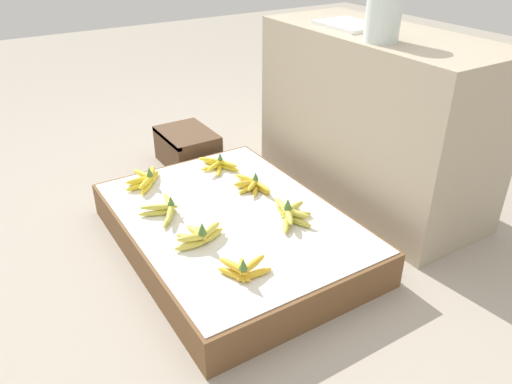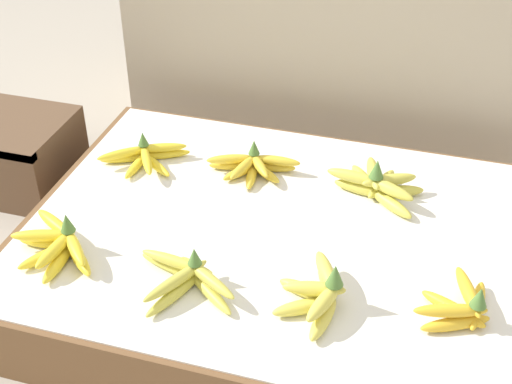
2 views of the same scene
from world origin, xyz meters
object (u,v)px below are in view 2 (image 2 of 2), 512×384
Objects in this scene: wooden_crate at (5,152)px; banana_bunch_front_midleft at (187,277)px; banana_bunch_front_left at (58,244)px; banana_bunch_front_midright at (319,293)px; banana_bunch_middle_midleft at (252,166)px; banana_bunch_middle_midright at (378,184)px; banana_bunch_front_right at (462,307)px; banana_bunch_middle_left at (145,156)px.

banana_bunch_front_midleft is at bearing -31.09° from wooden_crate.
banana_bunch_front_midright is (0.57, 0.01, 0.00)m from banana_bunch_front_left.
banana_bunch_middle_midright reaches higher than banana_bunch_middle_midleft.
banana_bunch_front_right reaches higher than banana_bunch_middle_left.
banana_bunch_front_midright is 1.29× the size of banana_bunch_front_right.
banana_bunch_middle_left is at bearing 157.82° from banana_bunch_front_right.
banana_bunch_front_right is 0.76× the size of banana_bunch_middle_midright.
wooden_crate is at bearing -179.92° from banana_bunch_middle_midright.
banana_bunch_front_left is 0.75m from banana_bunch_middle_midright.
banana_bunch_front_midleft is 1.06× the size of banana_bunch_middle_midleft.
banana_bunch_front_left is 0.92× the size of banana_bunch_front_midright.
wooden_crate is at bearing 175.89° from banana_bunch_middle_left.
banana_bunch_front_midleft is 0.43m from banana_bunch_middle_midleft.
banana_bunch_front_right is at bearing -22.18° from banana_bunch_middle_left.
banana_bunch_front_left is 0.57m from banana_bunch_front_midright.
banana_bunch_middle_left is 0.59m from banana_bunch_middle_midright.
banana_bunch_middle_midright is (-0.22, 0.36, 0.00)m from banana_bunch_front_right.
banana_bunch_middle_left is at bearing -176.73° from banana_bunch_middle_midright.
banana_bunch_front_midright reaches higher than banana_bunch_front_right.
wooden_crate is at bearing 135.21° from banana_bunch_front_left.
banana_bunch_front_left reaches higher than banana_bunch_middle_midleft.
banana_bunch_middle_midright is (0.62, 0.41, 0.00)m from banana_bunch_front_left.
wooden_crate is 1.59× the size of banana_bunch_middle_midleft.
banana_bunch_front_left is 1.19× the size of banana_bunch_front_right.
wooden_crate is 0.59m from banana_bunch_front_left.
banana_bunch_front_midleft is 0.54m from banana_bunch_middle_midright.
banana_bunch_front_right is at bearing -16.06° from wooden_crate.
wooden_crate is 1.04m from banana_bunch_middle_midright.
banana_bunch_middle_midleft is at bearing -179.97° from banana_bunch_middle_midright.
banana_bunch_middle_midleft is at bearing 6.89° from banana_bunch_middle_left.
banana_bunch_front_left is (0.41, -0.41, 0.09)m from wooden_crate.
banana_bunch_middle_midright is (0.06, 0.40, -0.00)m from banana_bunch_front_midright.
banana_bunch_front_midleft is 0.54m from banana_bunch_front_right.
wooden_crate is 1.55× the size of banana_bunch_middle_midright.
banana_bunch_front_midright is at bearing -171.23° from banana_bunch_front_right.
banana_bunch_front_midleft is (0.30, -0.02, -0.00)m from banana_bunch_front_left.
banana_bunch_front_left is 0.93× the size of banana_bunch_middle_midleft.
banana_bunch_front_midleft is 0.48m from banana_bunch_middle_left.
banana_bunch_front_midright reaches higher than banana_bunch_middle_midright.
banana_bunch_front_left reaches higher than wooden_crate.
banana_bunch_front_right is (0.27, 0.04, -0.00)m from banana_bunch_front_midright.
banana_bunch_front_right is at bearing 3.30° from banana_bunch_front_left.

